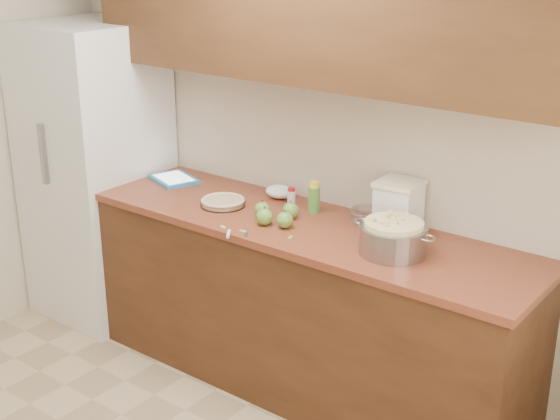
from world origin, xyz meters
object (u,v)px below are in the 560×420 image
Objects in this scene: pie at (223,202)px; flour_canister at (399,205)px; tablet at (174,179)px; colander at (393,238)px.

flour_canister is at bearing 15.75° from pie.
pie is 0.73× the size of tablet.
pie is 0.53m from tablet.
colander reaches higher than tablet.
colander is 1.55m from tablet.
colander is (1.03, -0.01, 0.05)m from pie.
flour_canister is 0.76× the size of tablet.
colander is 0.29m from flour_canister.
pie is at bearing 179.65° from colander.
flour_canister is at bearing 115.18° from colander.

